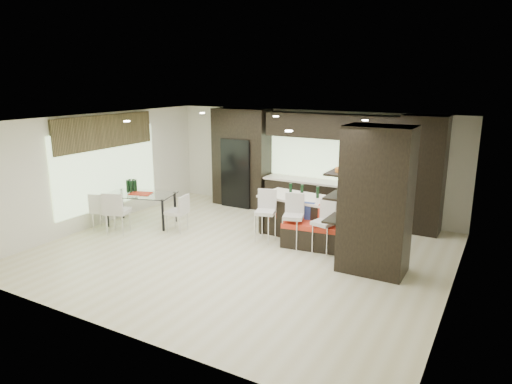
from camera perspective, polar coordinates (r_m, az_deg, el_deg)
The scene contains 22 objects.
ground at distance 9.53m, azimuth -1.79°, elevation -7.49°, with size 8.00×8.00×0.00m, color beige.
back_wall at distance 12.18m, azimuth 6.72°, elevation 3.79°, with size 8.00×0.02×2.70m, color silver.
left_wall at distance 11.66m, azimuth -18.93°, elevation 2.67°, with size 0.02×7.00×2.70m, color silver.
right_wall at distance 7.90m, azimuth 23.87°, elevation -2.95°, with size 0.02×7.00×2.70m, color silver.
ceiling at distance 8.90m, azimuth -1.92°, elevation 8.90°, with size 8.00×7.00×0.02m, color white.
window_left at distance 11.77m, azimuth -18.08°, elevation 2.82°, with size 0.04×3.20×1.90m, color #B2D199.
window_back at distance 11.90m, azimuth 9.35°, elevation 4.43°, with size 3.40×0.04×1.20m, color #B2D199.
stone_accent at distance 11.61m, azimuth -18.31°, elevation 7.17°, with size 0.08×3.00×0.80m, color brown.
ceiling_spots at distance 9.12m, azimuth -1.09°, elevation 8.90°, with size 4.00×3.00×0.02m, color white.
back_cabinetry at distance 11.70m, azimuth 8.35°, elevation 3.31°, with size 6.80×0.68×2.70m, color black.
refrigerator at distance 12.77m, azimuth -1.88°, elevation 2.52°, with size 0.90×0.68×1.90m, color black.
partition_column at distance 8.50m, azimuth 14.78°, elevation -1.06°, with size 1.20×0.80×2.70m, color black.
kitchen_island at distance 10.36m, azimuth 6.44°, elevation -3.14°, with size 2.16×0.93×0.90m, color black.
stool_left at distance 9.97m, azimuth 1.18°, elevation -3.68°, with size 0.41×0.41×0.93m, color beige.
stool_mid at distance 9.69m, azimuth 4.65°, elevation -4.26°, with size 0.41×0.41×0.92m, color beige.
stool_right at distance 9.46m, azimuth 8.34°, elevation -4.98°, with size 0.39×0.39×0.87m, color beige.
bench at distance 9.72m, azimuth 7.49°, elevation -5.46°, with size 1.41×0.54×0.54m, color black.
floor_vase at distance 8.81m, azimuth 12.58°, elevation -5.72°, with size 0.42×0.42×1.14m, color #425038, non-canonical shape.
dining_table at distance 11.51m, azimuth -14.10°, elevation -2.08°, with size 1.60×0.90×0.77m, color white.
chair_near at distance 10.97m, azimuth -16.90°, elevation -2.66°, with size 0.50×0.50×0.92m, color beige.
chair_far at distance 11.35m, azimuth -18.56°, elevation -2.46°, with size 0.45×0.45×0.83m, color beige.
chair_end at distance 10.80m, azimuth -9.85°, elevation -2.80°, with size 0.44×0.44×0.81m, color beige.
Camera 1 is at (4.61, -7.58, 3.49)m, focal length 32.00 mm.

